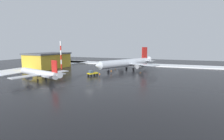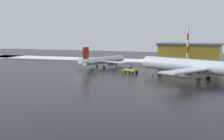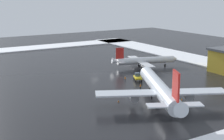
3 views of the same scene
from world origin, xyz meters
name	(u,v)px [view 1 (image 1 of 3)]	position (x,y,z in m)	size (l,w,h in m)	color
ground_plane	(89,85)	(0.00, 0.00, 0.00)	(240.00, 240.00, 0.00)	black
snow_bank_left	(137,64)	(-67.00, 0.00, 0.20)	(14.00, 116.00, 0.41)	white
airplane_parked_starboard	(127,63)	(-38.25, 1.55, 4.01)	(38.08, 32.41, 12.13)	silver
airplane_distant_tail	(39,73)	(-0.54, -21.80, 2.67)	(22.47, 26.71, 8.09)	silver
pushback_tug	(92,73)	(-16.09, -7.38, 1.28)	(5.10, 3.96, 2.50)	gold
ground_crew_beside_wing	(111,72)	(-24.95, -2.09, 0.97)	(0.36, 0.36, 1.71)	black
ground_crew_mid_apron	(100,75)	(-14.88, -3.25, 0.97)	(0.36, 0.36, 1.71)	black
antenna_mast	(61,55)	(-30.60, -34.74, 7.77)	(0.70, 0.70, 15.55)	red
cargo_hangar	(48,60)	(-30.43, -43.91, 4.44)	(25.65, 16.11, 8.80)	gold
traffic_cone_near_nose	(115,69)	(-39.39, -5.38, 0.28)	(0.36, 0.36, 0.55)	orange
traffic_cone_mid_line	(140,72)	(-31.97, 10.24, 0.28)	(0.36, 0.36, 0.55)	orange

